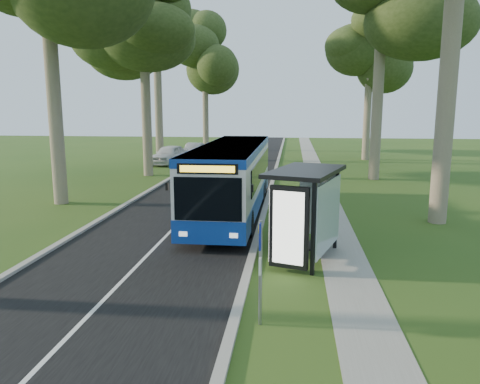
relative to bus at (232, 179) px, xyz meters
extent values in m
plane|color=#2A4D18|center=(1.44, -6.54, -1.67)|extent=(120.00, 120.00, 0.00)
cube|color=black|center=(-2.06, 3.46, -1.66)|extent=(7.00, 100.00, 0.02)
cube|color=#9E9B93|center=(1.44, 3.46, -1.61)|extent=(0.25, 100.00, 0.12)
cube|color=#9E9B93|center=(-5.56, 3.46, -1.61)|extent=(0.25, 100.00, 0.12)
cube|color=white|center=(-2.06, 3.46, -1.65)|extent=(0.12, 100.00, 0.00)
cube|color=gray|center=(4.44, 3.46, -1.66)|extent=(1.50, 100.00, 0.02)
cube|color=white|center=(0.00, 0.01, 0.12)|extent=(2.59, 12.09, 2.87)
cube|color=#103799|center=(0.00, 0.01, -0.91)|extent=(2.62, 12.12, 0.81)
cube|color=#103799|center=(0.00, 0.01, 1.39)|extent=(2.62, 12.12, 0.32)
cube|color=black|center=(0.00, -6.05, 0.24)|extent=(2.27, 0.06, 1.46)
cube|color=yellow|center=(0.00, -6.08, 1.25)|extent=(1.81, 0.03, 0.22)
cube|color=black|center=(0.00, -5.98, -1.16)|extent=(2.42, 0.13, 0.30)
cylinder|color=black|center=(-1.14, -3.71, -1.14)|extent=(0.29, 1.05, 1.05)
cylinder|color=black|center=(1.14, -3.71, -1.14)|extent=(0.29, 1.05, 1.05)
cylinder|color=black|center=(-1.14, 3.54, -1.14)|extent=(0.29, 1.05, 1.05)
cylinder|color=black|center=(1.14, 3.54, -1.14)|extent=(0.29, 1.05, 1.05)
cylinder|color=gray|center=(2.04, -10.91, -0.44)|extent=(0.08, 0.08, 2.46)
cube|color=#0D1D94|center=(2.04, -10.91, 0.44)|extent=(0.05, 0.35, 0.61)
cylinder|color=yellow|center=(2.00, -10.91, 0.59)|extent=(0.02, 0.22, 0.22)
cube|color=white|center=(2.04, -10.91, -0.24)|extent=(0.06, 0.30, 0.39)
cube|color=black|center=(3.83, -7.41, -0.26)|extent=(0.14, 0.14, 2.81)
cube|color=black|center=(3.83, -4.53, -0.26)|extent=(0.14, 0.14, 2.81)
cube|color=black|center=(3.14, -5.97, 1.21)|extent=(2.83, 3.84, 0.14)
cube|color=silver|center=(3.92, -5.97, -0.15)|extent=(0.93, 2.74, 2.25)
cube|color=black|center=(3.14, -7.55, -0.26)|extent=(1.18, 0.54, 2.48)
cube|color=white|center=(3.14, -7.63, -0.26)|extent=(0.91, 0.32, 2.19)
cube|color=black|center=(3.47, -5.64, -1.16)|extent=(1.04, 2.06, 0.07)
cylinder|color=black|center=(2.76, 1.83, -1.26)|extent=(0.45, 0.45, 0.81)
cylinder|color=black|center=(2.76, 1.83, -0.84)|extent=(0.49, 0.49, 0.05)
imported|color=silver|center=(-7.77, 18.10, -0.85)|extent=(2.78, 5.09, 1.64)
imported|color=#9D9FA4|center=(-6.87, 23.89, -0.99)|extent=(1.60, 4.18, 1.36)
cylinder|color=#7A6B56|center=(-9.06, 1.46, 4.15)|extent=(0.69, 0.69, 11.63)
cylinder|color=#7A6B56|center=(-7.56, 11.46, 3.74)|extent=(0.67, 0.67, 10.81)
ellipsoid|color=#2B3D17|center=(-7.56, 11.46, 9.46)|extent=(5.20, 5.20, 7.42)
cylinder|color=#7A6B56|center=(-9.56, 21.46, 4.33)|extent=(0.70, 0.70, 11.99)
ellipsoid|color=#2B3D17|center=(-9.56, 21.46, 10.67)|extent=(5.20, 5.20, 8.22)
cylinder|color=#7A6B56|center=(-7.06, 31.46, 3.48)|extent=(0.65, 0.65, 10.30)
ellipsoid|color=#2B3D17|center=(-7.06, 31.46, 8.92)|extent=(5.20, 5.20, 7.06)
cylinder|color=#7A6B56|center=(8.94, -0.54, 4.98)|extent=(0.74, 0.74, 13.30)
cylinder|color=#7A6B56|center=(8.24, 11.46, 4.58)|extent=(0.72, 0.72, 12.50)
cylinder|color=#7A6B56|center=(9.44, 23.46, 3.48)|extent=(0.65, 0.65, 10.29)
ellipsoid|color=#2B3D17|center=(9.44, 23.46, 8.92)|extent=(5.20, 5.20, 7.06)
camera|label=1|loc=(2.69, -20.89, 3.27)|focal=35.00mm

